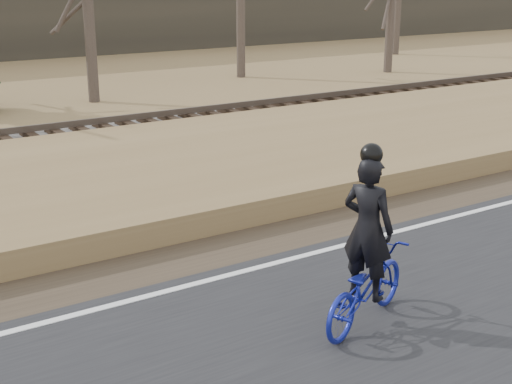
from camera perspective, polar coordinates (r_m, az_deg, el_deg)
ground at (r=13.16m, az=17.76°, el=-1.99°), size 120.00×120.00×0.00m
edge_line at (r=13.26m, az=17.12°, el=-1.49°), size 120.00×0.12×0.01m
shoulder at (r=13.89m, az=13.98°, el=-0.58°), size 120.00×1.60×0.04m
embankment at (r=15.94m, az=6.21°, el=2.85°), size 120.00×5.00×0.44m
ballast at (r=18.95m, az=-1.07°, el=5.26°), size 120.00×3.00×0.45m
railroad at (r=18.89m, az=-1.07°, el=6.17°), size 120.00×2.40×0.29m
cyclist at (r=8.60m, az=8.78°, el=-6.05°), size 1.91×1.24×2.24m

